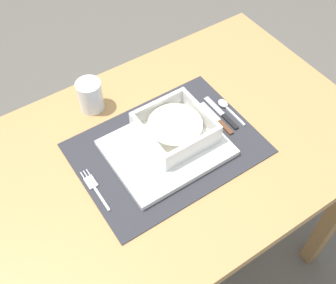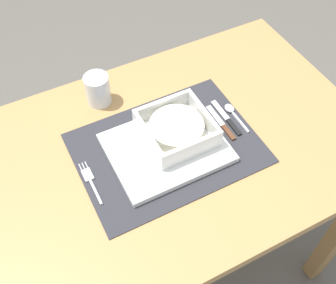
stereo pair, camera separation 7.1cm
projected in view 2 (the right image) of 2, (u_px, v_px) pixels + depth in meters
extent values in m
plane|color=#59544C|center=(173.00, 259.00, 1.63)|extent=(6.00, 6.00, 0.00)
cube|color=#B2844C|center=(175.00, 149.00, 1.06)|extent=(1.00, 0.67, 0.03)
cube|color=olive|center=(13.00, 204.00, 1.38)|extent=(0.05, 0.05, 0.70)
cube|color=olive|center=(241.00, 111.00, 1.64)|extent=(0.05, 0.05, 0.70)
cube|color=#2D2D33|center=(168.00, 149.00, 1.04)|extent=(0.45, 0.33, 0.00)
cube|color=white|center=(166.00, 148.00, 1.03)|extent=(0.28, 0.23, 0.02)
cube|color=white|center=(176.00, 134.00, 1.04)|extent=(0.16, 0.16, 0.01)
cube|color=white|center=(148.00, 138.00, 1.00)|extent=(0.01, 0.16, 0.04)
cube|color=white|center=(204.00, 116.00, 1.04)|extent=(0.01, 0.16, 0.04)
cube|color=white|center=(192.00, 149.00, 0.98)|extent=(0.14, 0.01, 0.04)
cube|color=white|center=(162.00, 106.00, 1.06)|extent=(0.14, 0.01, 0.04)
cylinder|color=beige|center=(177.00, 128.00, 1.03)|extent=(0.14, 0.14, 0.03)
cube|color=silver|center=(96.00, 192.00, 0.96)|extent=(0.01, 0.07, 0.00)
cube|color=silver|center=(88.00, 175.00, 0.99)|extent=(0.02, 0.04, 0.00)
cylinder|color=silver|center=(81.00, 168.00, 1.00)|extent=(0.00, 0.02, 0.00)
cylinder|color=silver|center=(84.00, 166.00, 1.01)|extent=(0.00, 0.02, 0.00)
cylinder|color=silver|center=(87.00, 165.00, 1.01)|extent=(0.00, 0.02, 0.00)
cube|color=silver|center=(240.00, 122.00, 1.09)|extent=(0.01, 0.07, 0.00)
ellipsoid|color=silver|center=(229.00, 108.00, 1.12)|extent=(0.02, 0.03, 0.01)
cube|color=black|center=(234.00, 127.00, 1.08)|extent=(0.01, 0.06, 0.01)
cube|color=silver|center=(220.00, 110.00, 1.12)|extent=(0.01, 0.08, 0.00)
cube|color=#59331E|center=(228.00, 132.00, 1.07)|extent=(0.01, 0.05, 0.01)
cube|color=silver|center=(215.00, 116.00, 1.10)|extent=(0.01, 0.08, 0.00)
cylinder|color=white|center=(98.00, 90.00, 1.11)|extent=(0.07, 0.07, 0.09)
cylinder|color=maroon|center=(98.00, 92.00, 1.12)|extent=(0.05, 0.05, 0.06)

